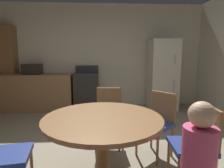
# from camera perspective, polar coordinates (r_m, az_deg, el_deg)

# --- Properties ---
(ground_plane) EXTENTS (14.00, 14.00, 0.00)m
(ground_plane) POSITION_cam_1_polar(r_m,az_deg,el_deg) (2.56, -4.14, -23.89)
(ground_plane) COLOR gray
(wall_back) EXTENTS (5.75, 0.12, 2.70)m
(wall_back) POSITION_cam_1_polar(r_m,az_deg,el_deg) (5.21, -3.68, 8.40)
(wall_back) COLOR silver
(wall_back) RESTS_ON ground
(kitchen_counter) EXTENTS (1.88, 0.60, 0.90)m
(kitchen_counter) POSITION_cam_1_polar(r_m,az_deg,el_deg) (5.18, -22.02, -2.23)
(kitchen_counter) COLOR #9E754C
(kitchen_counter) RESTS_ON ground
(pantry_column) EXTENTS (0.44, 0.36, 2.10)m
(pantry_column) POSITION_cam_1_polar(r_m,az_deg,el_deg) (5.55, -28.84, 4.26)
(pantry_column) COLOR olive
(pantry_column) RESTS_ON ground
(oven_range) EXTENTS (0.60, 0.60, 1.10)m
(oven_range) POSITION_cam_1_polar(r_m,az_deg,el_deg) (4.92, -7.64, -2.03)
(oven_range) COLOR #2D2B28
(oven_range) RESTS_ON ground
(refrigerator) EXTENTS (0.68, 0.68, 1.76)m
(refrigerator) POSITION_cam_1_polar(r_m,az_deg,el_deg) (5.03, 14.92, 2.75)
(refrigerator) COLOR silver
(refrigerator) RESTS_ON ground
(microwave) EXTENTS (0.44, 0.32, 0.26)m
(microwave) POSITION_cam_1_polar(r_m,az_deg,el_deg) (5.13, -22.84, 4.15)
(microwave) COLOR black
(microwave) RESTS_ON kitchen_counter
(dining_table) EXTENTS (1.20, 1.20, 0.76)m
(dining_table) POSITION_cam_1_polar(r_m,az_deg,el_deg) (2.00, -2.76, -14.13)
(dining_table) COLOR olive
(dining_table) RESTS_ON ground
(chair_north) EXTENTS (0.44, 0.44, 0.87)m
(chair_north) POSITION_cam_1_polar(r_m,az_deg,el_deg) (2.94, -1.05, -8.63)
(chair_north) COLOR olive
(chair_north) RESTS_ON ground
(chair_east) EXTENTS (0.42, 0.42, 0.87)m
(chair_east) POSITION_cam_1_polar(r_m,az_deg,el_deg) (2.21, 24.33, -15.48)
(chair_east) COLOR olive
(chair_east) RESTS_ON ground
(chair_northeast) EXTENTS (0.56, 0.56, 0.87)m
(chair_northeast) POSITION_cam_1_polar(r_m,az_deg,el_deg) (2.71, 13.60, -10.40)
(chair_northeast) COLOR olive
(chair_northeast) RESTS_ON ground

